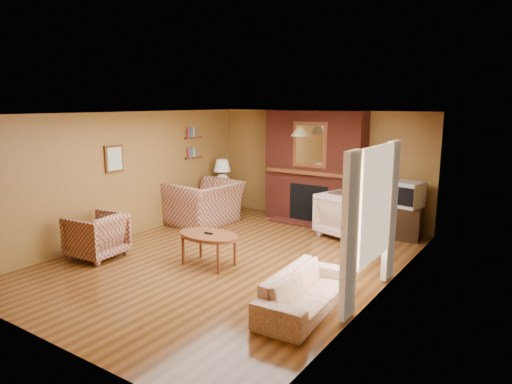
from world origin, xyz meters
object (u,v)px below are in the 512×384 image
Objects in this scene: floral_armchair at (347,215)px; coffee_table at (209,237)px; side_table at (223,200)px; fireplace at (314,168)px; tv_stand at (405,223)px; crt_tv at (407,194)px; plaid_loveseat at (205,203)px; floral_sofa at (306,291)px; table_lamp at (222,172)px; plaid_armchair at (96,236)px.

floral_armchair reaches higher than coffee_table.
fireplace is at bearing 14.29° from side_table.
tv_stand is (4.15, 0.35, -0.00)m from side_table.
side_table is at bearing -165.71° from fireplace.
fireplace is 2.33m from side_table.
crt_tv is (4.15, 0.34, 0.55)m from side_table.
plaid_loveseat is 0.82× the size of floral_sofa.
fireplace reaches higher than floral_armchair.
floral_armchair is at bearing -159.70° from tv_stand.
floral_sofa is at bearing 60.15° from plaid_loveseat.
fireplace reaches higher than floral_sofa.
crt_tv reaches higher than side_table.
table_lamp reaches higher than tv_stand.
side_table is (-0.15, 3.62, -0.06)m from plaid_armchair.
crt_tv is at bearing -5.30° from fireplace.
tv_stand is (0.15, 3.78, 0.07)m from floral_sofa.
table_lamp reaches higher than floral_armchair.
fireplace reaches higher than side_table.
table_lamp is at bearing -175.26° from crt_tv.
side_table is at bearing 13.26° from floral_armchair.
plaid_loveseat reaches higher than plaid_armchair.
table_lamp is at bearing 0.00° from side_table.
crt_tv is (3.90, 1.27, 0.41)m from plaid_loveseat.
plaid_armchair is at bearing -157.43° from coffee_table.
fireplace is 2.23m from tv_stand.
plaid_armchair is 3.63m from side_table.
coffee_table is 1.70× the size of side_table.
coffee_table is (-0.14, -3.40, -0.71)m from fireplace.
table_lamp reaches higher than plaid_armchair.
floral_sofa is 3.41m from floral_armchair.
plaid_armchair is 5.65m from crt_tv.
side_table is 0.97× the size of table_lamp.
tv_stand is at bearing 4.82° from table_lamp.
crt_tv reaches higher than plaid_armchair.
crt_tv is at bearing 129.34° from plaid_armchair.
floral_armchair is 1.47× the size of table_lamp.
floral_sofa is at bearing -97.70° from tv_stand.
crt_tv is at bearing 4.74° from table_lamp.
side_table is (-4.00, 3.43, 0.07)m from floral_sofa.
floral_armchair is 1.51× the size of tv_stand.
plaid_loveseat reaches higher than floral_sofa.
tv_stand is (1.00, 0.48, -0.12)m from floral_armchair.
fireplace is at bearing 22.24° from floral_sofa.
side_table is 1.04× the size of crt_tv.
fireplace is 1.45m from floral_armchair.
table_lamp is (0.00, 0.00, 0.68)m from side_table.
plaid_loveseat is 2.21× the size of side_table.
coffee_table is 3.91m from crt_tv.
tv_stand is (2.05, -0.18, -0.87)m from fireplace.
floral_sofa is at bearing -64.40° from fireplace.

